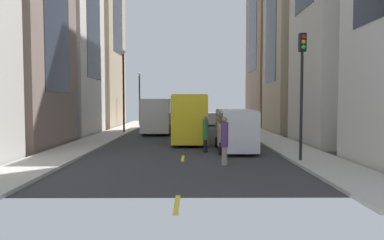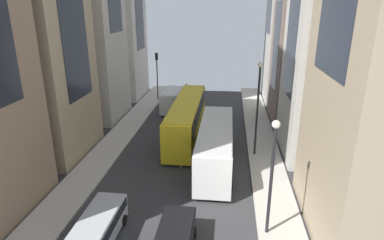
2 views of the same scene
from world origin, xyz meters
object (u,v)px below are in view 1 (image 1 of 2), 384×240
object	(u,v)px
car_black_0	(179,118)
traffic_light_near_corner	(302,73)
pedestrian_walking_far	(225,140)
city_bus_white	(160,112)
pedestrian_crossing_near	(205,133)
car_silver_1	(211,118)
delivery_van_white	(235,127)
streetcar_yellow	(190,113)

from	to	relation	value
car_black_0	traffic_light_near_corner	bearing A→B (deg)	-76.19
car_black_0	pedestrian_walking_far	bearing A→B (deg)	-83.77
city_bus_white	pedestrian_crossing_near	world-z (taller)	city_bus_white
city_bus_white	pedestrian_walking_far	world-z (taller)	city_bus_white
car_black_0	car_silver_1	distance (m)	4.31
delivery_van_white	pedestrian_crossing_near	bearing A→B (deg)	-161.54
pedestrian_crossing_near	traffic_light_near_corner	xyz separation A→B (m)	(4.61, -3.77, 3.31)
streetcar_yellow	pedestrian_walking_far	bearing A→B (deg)	-82.41
delivery_van_white	pedestrian_walking_far	size ratio (longest dim) A/B	2.31
city_bus_white	delivery_van_white	world-z (taller)	city_bus_white
streetcar_yellow	car_silver_1	size ratio (longest dim) A/B	3.10
car_silver_1	pedestrian_walking_far	bearing A→B (deg)	-92.15
car_black_0	delivery_van_white	bearing A→B (deg)	-79.84
streetcar_yellow	traffic_light_near_corner	distance (m)	13.77
delivery_van_white	car_black_0	world-z (taller)	delivery_van_white
delivery_van_white	pedestrian_walking_far	xyz separation A→B (m)	(-1.17, -4.91, -0.26)
pedestrian_walking_far	pedestrian_crossing_near	bearing A→B (deg)	-73.85
city_bus_white	car_black_0	distance (m)	10.42
city_bus_white	streetcar_yellow	world-z (taller)	streetcar_yellow
car_silver_1	traffic_light_near_corner	distance (m)	28.60
city_bus_white	pedestrian_walking_far	xyz separation A→B (m)	(4.82, -19.03, -0.76)
city_bus_white	car_black_0	world-z (taller)	city_bus_white
pedestrian_crossing_near	pedestrian_walking_far	xyz separation A→B (m)	(0.74, -4.28, 0.06)
city_bus_white	delivery_van_white	bearing A→B (deg)	-67.02
pedestrian_crossing_near	pedestrian_walking_far	bearing A→B (deg)	88.23
delivery_van_white	car_black_0	distance (m)	24.75
streetcar_yellow	delivery_van_white	distance (m)	8.49
car_black_0	city_bus_white	bearing A→B (deg)	-99.02
city_bus_white	streetcar_yellow	bearing A→B (deg)	-63.25
delivery_van_white	traffic_light_near_corner	bearing A→B (deg)	-58.41
delivery_van_white	pedestrian_crossing_near	distance (m)	2.03
car_silver_1	city_bus_white	bearing A→B (deg)	-121.27
traffic_light_near_corner	city_bus_white	bearing A→B (deg)	115.15
delivery_van_white	car_black_0	bearing A→B (deg)	100.16
streetcar_yellow	delivery_van_white	bearing A→B (deg)	-70.09
streetcar_yellow	traffic_light_near_corner	bearing A→B (deg)	-65.67
streetcar_yellow	traffic_light_near_corner	world-z (taller)	traffic_light_near_corner
delivery_van_white	pedestrian_crossing_near	size ratio (longest dim) A/B	2.41
traffic_light_near_corner	delivery_van_white	bearing A→B (deg)	121.59
city_bus_white	car_black_0	size ratio (longest dim) A/B	2.76
delivery_van_white	car_silver_1	xyz separation A→B (m)	(-0.09, 23.84, -0.55)
car_black_0	pedestrian_crossing_near	world-z (taller)	pedestrian_crossing_near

